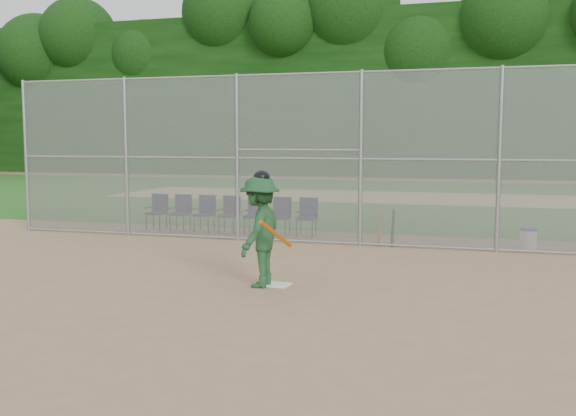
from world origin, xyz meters
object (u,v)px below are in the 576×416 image
(batter_at_plate, at_px, (260,231))
(chair_0, at_px, (156,212))
(home_plate, at_px, (278,285))
(water_cooler, at_px, (528,238))

(batter_at_plate, bearing_deg, chair_0, 130.69)
(batter_at_plate, relative_size, chair_0, 2.01)
(home_plate, height_order, batter_at_plate, batter_at_plate)
(home_plate, distance_m, water_cooler, 6.62)
(chair_0, bearing_deg, water_cooler, -3.30)
(water_cooler, height_order, chair_0, chair_0)
(batter_at_plate, bearing_deg, home_plate, 29.24)
(batter_at_plate, bearing_deg, water_cooler, 48.42)
(water_cooler, bearing_deg, batter_at_plate, -131.58)
(water_cooler, bearing_deg, chair_0, 176.70)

